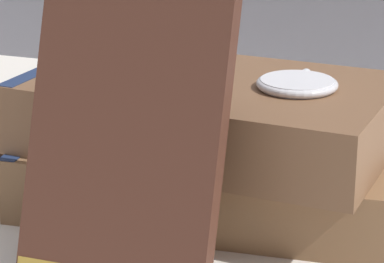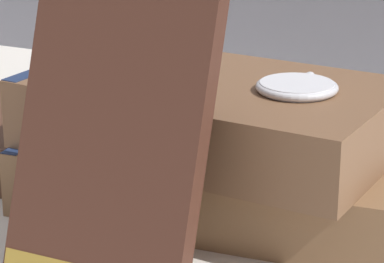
# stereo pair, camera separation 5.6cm
# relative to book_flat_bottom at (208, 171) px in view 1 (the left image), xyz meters

# --- Properties ---
(ground_plane) EXTENTS (3.00, 3.00, 0.00)m
(ground_plane) POSITION_rel_book_flat_bottom_xyz_m (-0.04, -0.02, -0.02)
(ground_plane) COLOR silver
(book_flat_bottom) EXTENTS (0.26, 0.16, 0.04)m
(book_flat_bottom) POSITION_rel_book_flat_bottom_xyz_m (0.00, 0.00, 0.00)
(book_flat_bottom) COLOR brown
(book_flat_bottom) RESTS_ON ground_plane
(book_flat_top) EXTENTS (0.24, 0.15, 0.05)m
(book_flat_top) POSITION_rel_book_flat_bottom_xyz_m (-0.00, -0.01, 0.04)
(book_flat_top) COLOR brown
(book_flat_top) RESTS_ON book_flat_bottom
(book_leaning_front) EXTENTS (0.11, 0.07, 0.16)m
(book_leaning_front) POSITION_rel_book_flat_bottom_xyz_m (-0.01, -0.12, 0.05)
(book_leaning_front) COLOR #422319
(book_leaning_front) RESTS_ON ground_plane
(pocket_watch) EXTENTS (0.05, 0.05, 0.01)m
(pocket_watch) POSITION_rel_book_flat_bottom_xyz_m (0.06, -0.01, 0.07)
(pocket_watch) COLOR silver
(pocket_watch) RESTS_ON book_flat_top
(reading_glasses) EXTENTS (0.10, 0.07, 0.00)m
(reading_glasses) POSITION_rel_book_flat_bottom_xyz_m (-0.05, 0.12, -0.02)
(reading_glasses) COLOR #ADADB2
(reading_glasses) RESTS_ON ground_plane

